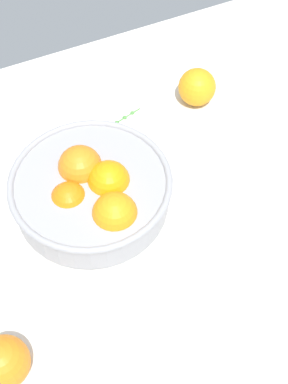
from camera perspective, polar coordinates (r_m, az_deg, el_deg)
ground_plane at (r=101.94cm, az=0.85°, el=-0.75°), size 129.16×88.67×3.00cm
fruit_bowl at (r=95.62cm, az=-5.35°, el=0.04°), size 28.00×28.00×10.88cm
loose_orange_0 at (r=84.59cm, az=-14.27°, el=-16.60°), size 7.86×7.86×7.86cm
loose_orange_1 at (r=114.22cm, az=5.46°, el=10.67°), size 7.64×7.64×7.64cm
herb_sprig_0 at (r=112.87cm, az=-1.97°, el=7.73°), size 7.81×2.38×0.92cm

